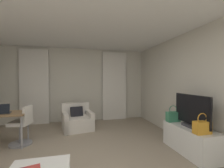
{
  "coord_description": "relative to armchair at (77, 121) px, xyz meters",
  "views": [
    {
      "loc": [
        -0.05,
        -2.65,
        1.48
      ],
      "look_at": [
        0.88,
        1.24,
        1.37
      ],
      "focal_mm": 24.58,
      "sensor_mm": 36.0,
      "label": 1
    }
  ],
  "objects": [
    {
      "name": "desk_chair",
      "position": [
        -1.24,
        -0.81,
        0.13
      ],
      "size": [
        0.48,
        0.48,
        0.88
      ],
      "color": "gray",
      "rests_on": "ground"
    },
    {
      "name": "handbag_primary",
      "position": [
        2.11,
        -1.62,
        0.39
      ],
      "size": [
        0.3,
        0.14,
        0.37
      ],
      "color": "#387F5B",
      "rests_on": "tv_console"
    },
    {
      "name": "wall_right",
      "position": [
        2.53,
        -2.02,
        1.04
      ],
      "size": [
        0.06,
        6.12,
        2.6
      ],
      "color": "beige",
      "rests_on": "ground"
    },
    {
      "name": "tv_flatscreen",
      "position": [
        2.22,
        -2.07,
        0.57
      ],
      "size": [
        0.2,
        0.92,
        0.65
      ],
      "color": "#333338",
      "rests_on": "tv_console"
    },
    {
      "name": "laptop",
      "position": [
        -1.59,
        -0.94,
        0.53
      ],
      "size": [
        0.36,
        0.3,
        0.22
      ],
      "color": "#2D2D33",
      "rests_on": "desk"
    },
    {
      "name": "ceiling",
      "position": [
        0.0,
        -2.02,
        2.37
      ],
      "size": [
        5.12,
        6.12,
        0.06
      ],
      "primitive_type": "cube",
      "color": "white",
      "rests_on": "wall_left"
    },
    {
      "name": "armchair",
      "position": [
        0.0,
        0.0,
        0.0
      ],
      "size": [
        0.96,
        0.9,
        0.77
      ],
      "color": "silver",
      "rests_on": "ground"
    },
    {
      "name": "tv_console",
      "position": [
        2.22,
        -2.04,
        0.0
      ],
      "size": [
        0.5,
        1.15,
        0.53
      ],
      "color": "white",
      "rests_on": "ground"
    },
    {
      "name": "handbag_secondary",
      "position": [
        2.12,
        -2.44,
        0.39
      ],
      "size": [
        0.3,
        0.14,
        0.37
      ],
      "color": "orange",
      "rests_on": "tv_console"
    },
    {
      "name": "curtain_right_panel",
      "position": [
        1.38,
        0.88,
        0.99
      ],
      "size": [
        0.9,
        0.06,
        2.5
      ],
      "color": "silver",
      "rests_on": "ground"
    },
    {
      "name": "ground_plane",
      "position": [
        0.0,
        -2.02,
        -0.26
      ],
      "size": [
        12.0,
        12.0,
        0.0
      ],
      "primitive_type": "plane",
      "color": "gray"
    },
    {
      "name": "wall_window",
      "position": [
        0.0,
        1.01,
        1.04
      ],
      "size": [
        5.12,
        0.06,
        2.6
      ],
      "color": "beige",
      "rests_on": "ground"
    },
    {
      "name": "curtain_left_panel",
      "position": [
        -1.37,
        0.88,
        0.99
      ],
      "size": [
        0.9,
        0.06,
        2.5
      ],
      "color": "silver",
      "rests_on": "ground"
    }
  ]
}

